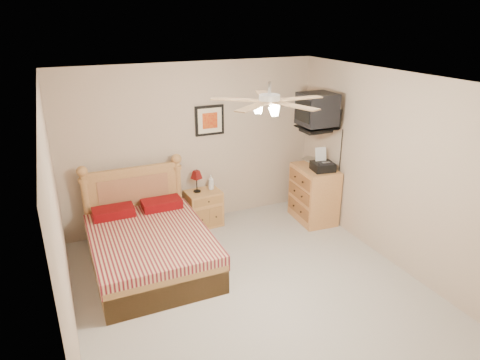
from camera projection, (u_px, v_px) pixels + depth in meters
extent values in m
plane|color=#A69F95|center=(257.00, 296.00, 5.08)|extent=(4.50, 4.50, 0.00)
cube|color=white|center=(260.00, 83.00, 4.17)|extent=(4.00, 4.50, 0.04)
cube|color=tan|center=(193.00, 145.00, 6.54)|extent=(4.00, 0.04, 2.50)
cube|color=tan|center=(415.00, 331.00, 2.71)|extent=(4.00, 0.04, 2.50)
cube|color=tan|center=(60.00, 236.00, 3.87)|extent=(0.04, 4.50, 2.50)
cube|color=tan|center=(400.00, 174.00, 5.39)|extent=(0.04, 4.50, 2.50)
cube|color=#B47C37|center=(204.00, 208.00, 6.71)|extent=(0.54, 0.42, 0.57)
imported|color=silver|center=(211.00, 182.00, 6.65)|extent=(0.12, 0.12, 0.23)
cube|color=black|center=(210.00, 120.00, 6.49)|extent=(0.46, 0.04, 0.46)
cube|color=#B36E3C|center=(314.00, 194.00, 6.83)|extent=(0.58, 0.79, 0.89)
imported|color=beige|center=(308.00, 162.00, 6.87)|extent=(0.20, 0.26, 0.02)
imported|color=gray|center=(309.00, 161.00, 6.86)|extent=(0.32, 0.35, 0.02)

